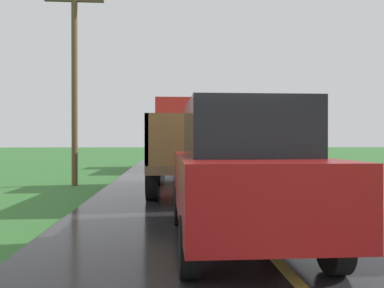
% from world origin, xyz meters
% --- Properties ---
extents(banana_truck_near, '(2.38, 5.82, 2.80)m').
position_xyz_m(banana_truck_near, '(-0.59, 10.63, 1.46)').
color(banana_truck_near, '#2D2D30').
rests_on(banana_truck_near, road_surface).
extents(banana_truck_far, '(2.38, 5.81, 2.80)m').
position_xyz_m(banana_truck_far, '(-0.50, 20.00, 1.47)').
color(banana_truck_far, '#2D2D30').
rests_on(banana_truck_far, road_surface).
extents(utility_pole_roadside, '(1.96, 0.20, 6.67)m').
position_xyz_m(utility_pole_roadside, '(-4.40, 12.03, 3.62)').
color(utility_pole_roadside, brown).
rests_on(utility_pole_roadside, ground).
extents(following_car, '(1.74, 4.10, 1.92)m').
position_xyz_m(following_car, '(-0.29, 4.12, 1.07)').
color(following_car, maroon).
rests_on(following_car, road_surface).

